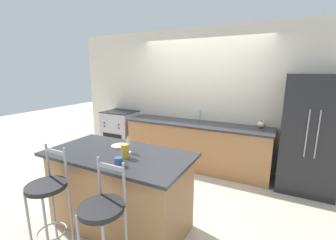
{
  "coord_description": "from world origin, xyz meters",
  "views": [
    {
      "loc": [
        1.43,
        -3.63,
        1.89
      ],
      "look_at": [
        -0.08,
        -0.66,
        1.15
      ],
      "focal_mm": 24.0,
      "sensor_mm": 36.0,
      "label": 1
    }
  ],
  "objects": [
    {
      "name": "bar_stool_near",
      "position": [
        -0.58,
        -2.36,
        0.63
      ],
      "size": [
        0.39,
        0.39,
        1.14
      ],
      "color": "#99999E",
      "rests_on": "ground_plane"
    },
    {
      "name": "coffee_mug",
      "position": [
        0.03,
        -1.98,
        0.99
      ],
      "size": [
        0.12,
        0.09,
        0.09
      ],
      "color": "#335689",
      "rests_on": "kitchen_island"
    },
    {
      "name": "back_counter",
      "position": [
        0.0,
        0.39,
        0.45
      ],
      "size": [
        2.81,
        0.7,
        0.9
      ],
      "color": "#A87547",
      "rests_on": "ground_plane"
    },
    {
      "name": "sink_faucet",
      "position": [
        0.0,
        0.59,
        1.03
      ],
      "size": [
        0.02,
        0.13,
        0.22
      ],
      "color": "#ADAFB5",
      "rests_on": "back_counter"
    },
    {
      "name": "wall_back",
      "position": [
        0.0,
        0.72,
        1.35
      ],
      "size": [
        6.0,
        0.07,
        2.7
      ],
      "color": "beige",
      "rests_on": "ground_plane"
    },
    {
      "name": "wine_glass",
      "position": [
        -0.11,
        -1.62,
        1.1
      ],
      "size": [
        0.07,
        0.07,
        0.21
      ],
      "color": "white",
      "rests_on": "kitchen_island"
    },
    {
      "name": "refrigerator",
      "position": [
        1.87,
        0.35,
        0.92
      ],
      "size": [
        0.8,
        0.71,
        1.84
      ],
      "color": "#232326",
      "rests_on": "ground_plane"
    },
    {
      "name": "ground_plane",
      "position": [
        0.0,
        0.0,
        0.0
      ],
      "size": [
        18.0,
        18.0,
        0.0
      ],
      "primitive_type": "plane",
      "color": "beige"
    },
    {
      "name": "pumpkin_decoration",
      "position": [
        1.15,
        0.57,
        0.95
      ],
      "size": [
        0.13,
        0.13,
        0.13
      ],
      "color": "beige",
      "rests_on": "back_counter"
    },
    {
      "name": "kitchen_island",
      "position": [
        -0.21,
        -1.7,
        0.48
      ],
      "size": [
        1.73,
        0.89,
        0.95
      ],
      "color": "#A87547",
      "rests_on": "ground_plane"
    },
    {
      "name": "oven_range",
      "position": [
        -1.85,
        0.38,
        0.48
      ],
      "size": [
        0.72,
        0.64,
        0.97
      ],
      "color": "#ADAFB5",
      "rests_on": "ground_plane"
    },
    {
      "name": "dinner_plate",
      "position": [
        -0.34,
        -1.5,
        0.96
      ],
      "size": [
        0.21,
        0.21,
        0.02
      ],
      "color": "beige",
      "rests_on": "kitchen_island"
    },
    {
      "name": "bar_stool_far",
      "position": [
        0.17,
        -2.38,
        0.63
      ],
      "size": [
        0.39,
        0.39,
        1.14
      ],
      "color": "#99999E",
      "rests_on": "ground_plane"
    },
    {
      "name": "tumbler_cup",
      "position": [
        -0.05,
        -1.77,
        1.03
      ],
      "size": [
        0.08,
        0.08,
        0.15
      ],
      "color": "gold",
      "rests_on": "kitchen_island"
    }
  ]
}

